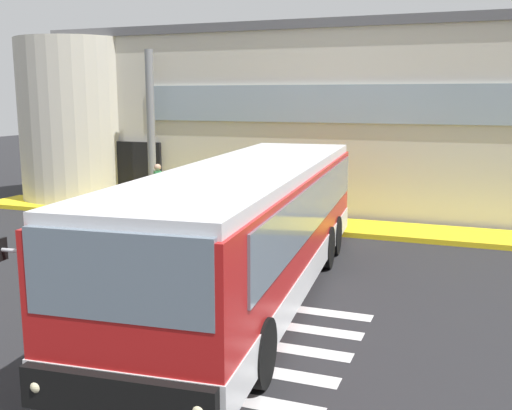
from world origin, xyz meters
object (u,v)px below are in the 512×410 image
(entry_support_column, at_px, (151,130))
(passenger_by_doorway, at_px, (187,189))
(passenger_near_column, at_px, (159,185))
(bus_main_foreground, at_px, (251,232))

(entry_support_column, relative_size, passenger_by_doorway, 3.26)
(entry_support_column, relative_size, passenger_near_column, 3.26)
(bus_main_foreground, height_order, passenger_by_doorway, bus_main_foreground)
(bus_main_foreground, bearing_deg, passenger_near_column, 132.17)
(entry_support_column, height_order, passenger_by_doorway, entry_support_column)
(entry_support_column, bearing_deg, passenger_by_doorway, -31.23)
(entry_support_column, relative_size, bus_main_foreground, 0.48)
(passenger_near_column, height_order, passenger_by_doorway, same)
(entry_support_column, xyz_separation_m, passenger_by_doorway, (1.96, -1.19, -1.80))
(bus_main_foreground, xyz_separation_m, passenger_by_doorway, (-4.61, 6.15, -0.26))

